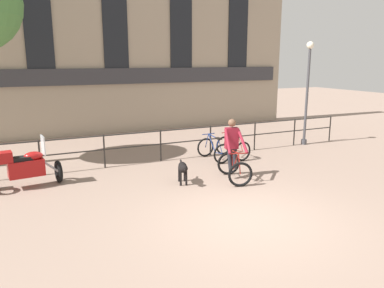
{
  "coord_description": "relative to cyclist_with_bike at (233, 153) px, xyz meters",
  "views": [
    {
      "loc": [
        -4.21,
        -6.23,
        3.31
      ],
      "look_at": [
        0.06,
        2.86,
        1.05
      ],
      "focal_mm": 35.0,
      "sensor_mm": 36.0,
      "label": 1
    }
  ],
  "objects": [
    {
      "name": "parked_motorcycle",
      "position": [
        -5.32,
        1.68,
        -0.2
      ],
      "size": [
        1.79,
        0.82,
        1.35
      ],
      "rotation": [
        0.0,
        0.0,
        1.69
      ],
      "color": "black",
      "rests_on": "ground_plane"
    },
    {
      "name": "street_lamp",
      "position": [
        4.93,
        2.64,
        1.49
      ],
      "size": [
        0.28,
        0.28,
        4.0
      ],
      "color": "#424247",
      "rests_on": "ground_plane"
    },
    {
      "name": "building_facade",
      "position": [
        -1.16,
        8.49,
        3.71
      ],
      "size": [
        18.0,
        0.72,
        8.99
      ],
      "color": "gray",
      "rests_on": "ground_plane"
    },
    {
      "name": "cyclist_with_bike",
      "position": [
        0.0,
        0.0,
        0.0
      ],
      "size": [
        0.94,
        1.3,
        1.7
      ],
      "rotation": [
        0.0,
        0.0,
        -0.25
      ],
      "color": "black",
      "rests_on": "ground_plane"
    },
    {
      "name": "parked_bicycle_mid_left",
      "position": [
        1.25,
        2.04,
        -0.41
      ],
      "size": [
        0.79,
        1.18,
        0.86
      ],
      "rotation": [
        0.0,
        0.0,
        3.27
      ],
      "color": "black",
      "rests_on": "ground_plane"
    },
    {
      "name": "dog",
      "position": [
        -1.46,
        0.18,
        -0.32
      ],
      "size": [
        0.39,
        0.94,
        0.63
      ],
      "rotation": [
        0.0,
        0.0,
        -0.29
      ],
      "color": "black",
      "rests_on": "ground_plane"
    },
    {
      "name": "canal_railing",
      "position": [
        -1.16,
        2.7,
        -0.05
      ],
      "size": [
        15.05,
        0.05,
        1.05
      ],
      "color": "#2D2B28",
      "rests_on": "ground_plane"
    },
    {
      "name": "parked_bicycle_near_lamp",
      "position": [
        0.49,
        2.04,
        -0.41
      ],
      "size": [
        0.74,
        1.16,
        0.86
      ],
      "rotation": [
        0.0,
        0.0,
        3.21
      ],
      "color": "black",
      "rests_on": "ground_plane"
    },
    {
      "name": "ground_plane",
      "position": [
        -1.16,
        -2.5,
        -0.76
      ],
      "size": [
        60.0,
        60.0,
        0.0
      ],
      "primitive_type": "plane",
      "color": "gray"
    }
  ]
}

